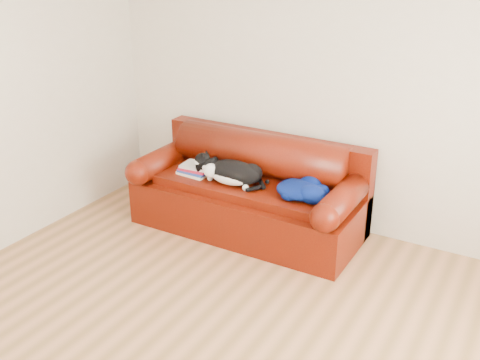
% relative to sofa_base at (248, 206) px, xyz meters
% --- Properties ---
extents(ground, '(4.50, 4.50, 0.00)m').
position_rel_sofa_base_xyz_m(ground, '(0.55, -1.49, -0.24)').
color(ground, brown).
rests_on(ground, ground).
extents(room_shell, '(4.52, 4.02, 2.61)m').
position_rel_sofa_base_xyz_m(room_shell, '(0.67, -1.48, 1.43)').
color(room_shell, beige).
rests_on(room_shell, ground).
extents(sofa_base, '(2.10, 0.90, 0.50)m').
position_rel_sofa_base_xyz_m(sofa_base, '(0.00, 0.00, 0.00)').
color(sofa_base, '#3E0402').
rests_on(sofa_base, ground).
extents(sofa_back, '(2.10, 1.01, 0.88)m').
position_rel_sofa_base_xyz_m(sofa_back, '(0.00, 0.24, 0.30)').
color(sofa_back, '#3E0402').
rests_on(sofa_back, ground).
extents(book_stack, '(0.31, 0.24, 0.10)m').
position_rel_sofa_base_xyz_m(book_stack, '(-0.50, -0.11, 0.31)').
color(book_stack, silver).
rests_on(book_stack, sofa_base).
extents(cat, '(0.76, 0.39, 0.27)m').
position_rel_sofa_base_xyz_m(cat, '(-0.09, -0.13, 0.36)').
color(cat, black).
rests_on(cat, sofa_base).
extents(blanket, '(0.49, 0.41, 0.15)m').
position_rel_sofa_base_xyz_m(blanket, '(0.57, -0.07, 0.33)').
color(blanket, '#030240').
rests_on(blanket, sofa_base).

